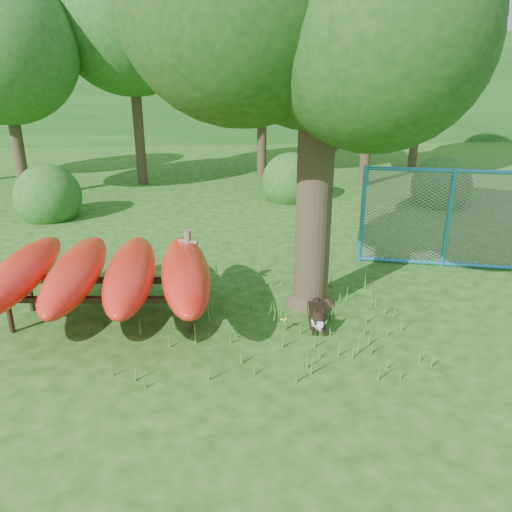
{
  "coord_description": "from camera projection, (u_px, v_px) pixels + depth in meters",
  "views": [
    {
      "loc": [
        -0.5,
        -6.46,
        3.84
      ],
      "look_at": [
        0.2,
        1.2,
        1.0
      ],
      "focal_mm": 35.0,
      "sensor_mm": 36.0,
      "label": 1
    }
  ],
  "objects": [
    {
      "name": "fence_section",
      "position": [
        448.0,
        219.0,
        10.15
      ],
      "size": [
        3.42,
        1.04,
        3.43
      ],
      "rotation": [
        0.0,
        0.0,
        -0.27
      ],
      "color": "teal",
      "rests_on": "ground"
    },
    {
      "name": "shrub_left",
      "position": [
        51.0,
        218.0,
        13.98
      ],
      "size": [
        1.8,
        1.8,
        1.8
      ],
      "primitive_type": "sphere",
      "color": "#1F551B",
      "rests_on": "ground"
    },
    {
      "name": "bg_tree_e",
      "position": [
        426.0,
        34.0,
        19.35
      ],
      "size": [
        4.6,
        4.6,
        7.55
      ],
      "color": "#342A1C",
      "rests_on": "ground"
    },
    {
      "name": "bg_tree_a",
      "position": [
        2.0,
        49.0,
        14.64
      ],
      "size": [
        4.4,
        4.4,
        6.7
      ],
      "color": "#342A1C",
      "rests_on": "ground"
    },
    {
      "name": "shrub_mid",
      "position": [
        290.0,
        200.0,
        15.98
      ],
      "size": [
        1.8,
        1.8,
        1.8
      ],
      "primitive_type": "sphere",
      "color": "#1F551B",
      "rests_on": "ground"
    },
    {
      "name": "kayak_rack",
      "position": [
        103.0,
        272.0,
        7.89
      ],
      "size": [
        3.52,
        3.53,
        1.13
      ],
      "rotation": [
        0.0,
        0.0,
        -0.09
      ],
      "color": "black",
      "rests_on": "ground"
    },
    {
      "name": "bg_tree_c",
      "position": [
        262.0,
        64.0,
        18.25
      ],
      "size": [
        4.0,
        4.0,
        6.12
      ],
      "color": "#342A1C",
      "rests_on": "ground"
    },
    {
      "name": "wildflower_clump",
      "position": [
        284.0,
        321.0,
        7.81
      ],
      "size": [
        0.1,
        0.1,
        0.22
      ],
      "rotation": [
        0.0,
        0.0,
        -0.07
      ],
      "color": "#43882C",
      "rests_on": "ground"
    },
    {
      "name": "ground",
      "position": [
        250.0,
        347.0,
        7.4
      ],
      "size": [
        80.0,
        80.0,
        0.0
      ],
      "primitive_type": "plane",
      "color": "#1A4C0F",
      "rests_on": "ground"
    },
    {
      "name": "shrub_right",
      "position": [
        439.0,
        204.0,
        15.43
      ],
      "size": [
        1.8,
        1.8,
        1.8
      ],
      "primitive_type": "sphere",
      "color": "#1F551B",
      "rests_on": "ground"
    },
    {
      "name": "wooden_post",
      "position": [
        189.0,
        264.0,
        8.68
      ],
      "size": [
        0.36,
        0.19,
        1.31
      ],
      "rotation": [
        0.0,
        0.0,
        -0.36
      ],
      "color": "#5F5847",
      "rests_on": "ground"
    },
    {
      "name": "bg_tree_d",
      "position": [
        375.0,
        32.0,
        16.34
      ],
      "size": [
        4.8,
        4.8,
        7.5
      ],
      "color": "#342A1C",
      "rests_on": "ground"
    },
    {
      "name": "bg_tree_b",
      "position": [
        130.0,
        15.0,
        16.42
      ],
      "size": [
        5.2,
        5.2,
        8.22
      ],
      "color": "#342A1C",
      "rests_on": "ground"
    },
    {
      "name": "husky_dog",
      "position": [
        317.0,
        317.0,
        8.0
      ],
      "size": [
        0.31,
        0.98,
        0.44
      ],
      "rotation": [
        0.0,
        0.0,
        -0.1
      ],
      "color": "black",
      "rests_on": "ground"
    },
    {
      "name": "wooded_hillside",
      "position": [
        216.0,
        86.0,
        32.52
      ],
      "size": [
        80.0,
        12.0,
        6.0
      ],
      "primitive_type": "cube",
      "color": "#1F551B",
      "rests_on": "ground"
    }
  ]
}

